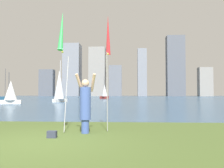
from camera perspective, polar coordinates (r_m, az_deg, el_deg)
ground at (r=56.68m, az=0.99°, el=-3.59°), size 120.00×138.00×0.12m
person at (r=7.22m, az=-6.48°, el=-4.75°), size 0.67×0.49×1.82m
kite_flag_left at (r=7.23m, az=-12.09°, el=11.91°), size 0.16×1.08×3.65m
kite_flag_right at (r=7.95m, az=-0.97°, el=11.23°), size 0.16×0.69×3.79m
bag at (r=6.73m, az=-14.37°, el=-11.75°), size 0.25×0.16×0.19m
sailboat_0 at (r=49.46m, az=-24.53°, el=-3.07°), size 2.15×3.13×6.00m
sailboat_2 at (r=52.78m, az=-1.83°, el=-1.89°), size 2.12×1.98×4.95m
sailboat_3 at (r=33.58m, az=-12.65°, el=-0.42°), size 1.84×2.89×5.87m
sailboat_4 at (r=29.79m, az=-23.44°, el=-1.87°), size 2.90×1.76×3.70m
skyline_tower_0 at (r=110.17m, az=-15.51°, el=0.27°), size 6.44×3.72×12.00m
skyline_tower_1 at (r=112.63m, az=-9.63°, el=3.33°), size 7.77×7.75×24.43m
skyline_tower_2 at (r=107.24m, az=-3.56°, el=2.93°), size 7.26×7.00×21.97m
skyline_tower_3 at (r=106.67m, az=0.80°, el=0.78°), size 5.82×4.23×13.89m
skyline_tower_4 at (r=109.01m, az=7.31°, el=2.83°), size 4.16×3.01×21.86m
skyline_tower_5 at (r=110.15m, az=15.12°, el=4.24°), size 7.96×4.69×27.24m
skyline_tower_6 at (r=109.94m, az=21.65°, el=0.49°), size 5.75×3.79×12.54m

